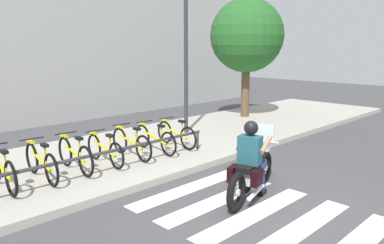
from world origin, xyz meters
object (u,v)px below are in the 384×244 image
object	(u,v)px
rider	(251,153)
bicycle_3	(75,155)
bicycle_7	(176,134)
bicycle_6	(155,139)
bike_rack	(104,154)
tree_near_rack	(247,36)
bicycle_2	(41,162)
bicycle_1	(2,170)
bicycle_4	(105,150)
motorcycle	(252,172)
bicycle_5	(131,143)
street_lamp	(186,46)

from	to	relation	value
rider	bicycle_3	world-z (taller)	rider
rider	bicycle_7	distance (m)	3.42
bicycle_6	bike_rack	size ratio (longest dim) A/B	0.30
bicycle_6	bicycle_7	xyz separation A→B (m)	(0.72, -0.00, 0.00)
bicycle_7	tree_near_rack	distance (m)	5.74
bicycle_2	bicycle_6	world-z (taller)	bicycle_2
bicycle_1	bicycle_4	bearing A→B (deg)	0.03
motorcycle	bicycle_5	size ratio (longest dim) A/B	1.27
bicycle_1	bicycle_7	size ratio (longest dim) A/B	1.06
motorcycle	bicycle_5	world-z (taller)	motorcycle
motorcycle	rider	distance (m)	0.38
motorcycle	tree_near_rack	bearing A→B (deg)	38.39
bicycle_2	tree_near_rack	bearing A→B (deg)	9.74
bicycle_3	bike_rack	distance (m)	0.66
rider	tree_near_rack	bearing A→B (deg)	38.15
motorcycle	bicycle_7	size ratio (longest dim) A/B	1.34
bicycle_4	street_lamp	distance (m)	4.35
bicycle_6	motorcycle	bearing A→B (deg)	-95.17
rider	bicycle_1	bearing A→B (deg)	135.09
bicycle_3	bicycle_6	xyz separation A→B (m)	(2.16, 0.00, -0.02)
bicycle_3	bicycle_4	bearing A→B (deg)	0.10
bicycle_2	bicycle_3	world-z (taller)	bicycle_3
bicycle_7	tree_near_rack	world-z (taller)	tree_near_rack
rider	tree_near_rack	size ratio (longest dim) A/B	0.32
rider	motorcycle	bearing A→B (deg)	14.02
bicycle_6	tree_near_rack	xyz separation A→B (m)	(5.59, 1.45, 2.66)
bicycle_4	bicycle_6	bearing A→B (deg)	0.01
rider	bicycle_5	bearing A→B (deg)	96.29
bicycle_3	bicycle_6	world-z (taller)	bicycle_3
rider	street_lamp	size ratio (longest dim) A/B	0.32
bicycle_7	rider	bearing A→B (deg)	-108.58
bicycle_4	bicycle_6	world-z (taller)	bicycle_6
bicycle_3	bicycle_2	bearing A→B (deg)	179.98
bicycle_2	bicycle_7	size ratio (longest dim) A/B	1.07
rider	bicycle_4	world-z (taller)	rider
rider	bike_rack	xyz separation A→B (m)	(-1.44, 2.67, -0.26)
bicycle_5	tree_near_rack	bearing A→B (deg)	12.97
bicycle_5	tree_near_rack	world-z (taller)	tree_near_rack
rider	bicycle_7	xyz separation A→B (m)	(1.08, 3.23, -0.35)
bicycle_1	bike_rack	size ratio (longest dim) A/B	0.30
bicycle_1	bicycle_6	world-z (taller)	bicycle_1
bicycle_5	bicycle_6	bearing A→B (deg)	0.08
bicycle_4	bicycle_7	distance (m)	2.16
bicycle_2	bike_rack	size ratio (longest dim) A/B	0.30
bicycle_3	tree_near_rack	world-z (taller)	tree_near_rack
bicycle_1	bicycle_5	size ratio (longest dim) A/B	1.00
tree_near_rack	bicycle_4	bearing A→B (deg)	-168.32
bicycle_2	bicycle_5	size ratio (longest dim) A/B	1.01
bicycle_4	bicycle_7	size ratio (longest dim) A/B	1.02
motorcycle	bicycle_4	size ratio (longest dim) A/B	1.32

